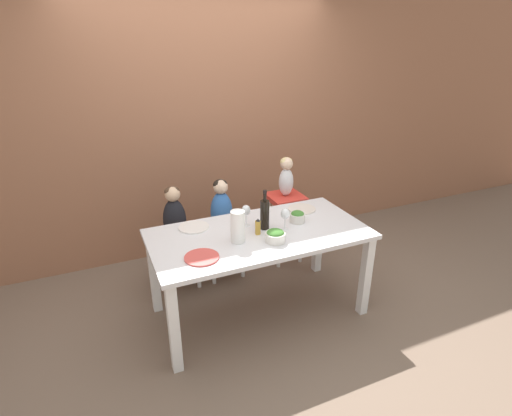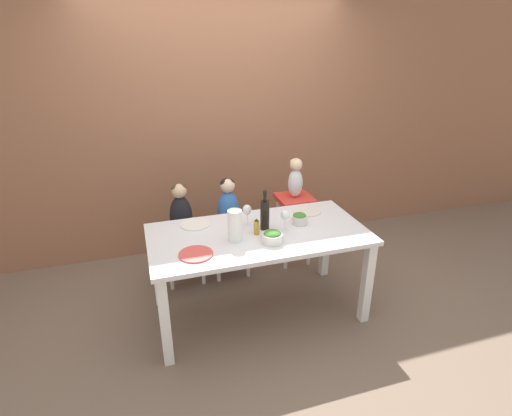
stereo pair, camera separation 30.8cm
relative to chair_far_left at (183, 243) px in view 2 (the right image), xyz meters
name	(u,v)px [view 2 (the right image)]	position (x,y,z in m)	size (l,w,h in m)	color
ground_plane	(258,311)	(0.51, -0.69, -0.38)	(14.00, 14.00, 0.00)	#705B4C
wall_back	(219,122)	(0.51, 0.63, 0.97)	(10.00, 0.06, 2.70)	#8E5B42
dining_table	(258,244)	(0.51, -0.69, 0.27)	(1.69, 0.85, 0.75)	silver
chair_far_left	(183,243)	(0.00, 0.00, 0.00)	(0.39, 0.39, 0.45)	silver
chair_far_center	(229,237)	(0.44, 0.00, 0.00)	(0.39, 0.39, 0.45)	silver
chair_right_highchair	(294,212)	(1.10, 0.00, 0.17)	(0.34, 0.33, 0.71)	silver
person_child_left	(181,211)	(0.00, 0.00, 0.32)	(0.20, 0.19, 0.51)	black
person_child_center	(228,206)	(0.44, 0.00, 0.32)	(0.20, 0.19, 0.51)	#3366B2
person_baby_right	(296,177)	(1.10, 0.00, 0.54)	(0.14, 0.14, 0.38)	silver
wine_bottle	(265,214)	(0.58, -0.64, 0.50)	(0.07, 0.07, 0.32)	black
paper_towel_roll	(235,226)	(0.31, -0.76, 0.49)	(0.10, 0.10, 0.24)	white
wine_glass_near	(285,216)	(0.72, -0.72, 0.50)	(0.07, 0.07, 0.18)	white
wine_glass_far	(247,210)	(0.47, -0.53, 0.50)	(0.07, 0.07, 0.18)	white
salad_bowl_large	(272,237)	(0.56, -0.87, 0.42)	(0.15, 0.15, 0.10)	silver
salad_bowl_small	(299,218)	(0.88, -0.64, 0.42)	(0.13, 0.13, 0.10)	silver
dinner_plate_front_left	(196,254)	(-0.01, -0.89, 0.37)	(0.24, 0.24, 0.01)	#D14C47
dinner_plate_back_left	(195,224)	(0.07, -0.41, 0.37)	(0.24, 0.24, 0.01)	silver
dinner_plate_back_right	(307,211)	(1.03, -0.44, 0.37)	(0.24, 0.24, 0.01)	silver
condiment_bottle_hot_sauce	(257,227)	(0.49, -0.71, 0.43)	(0.04, 0.04, 0.13)	#BC8E33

